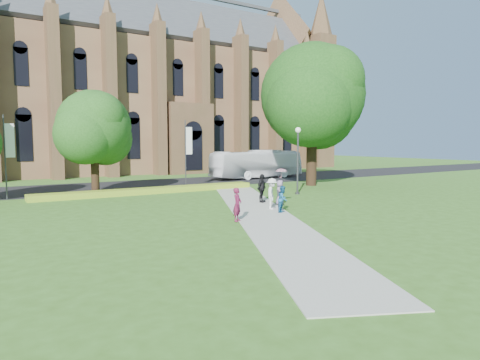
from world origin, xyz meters
TOP-DOWN VIEW (x-y plane):
  - ground at (0.00, 0.00)m, footprint 160.00×160.00m
  - road at (0.00, 20.00)m, footprint 160.00×10.00m
  - footpath at (0.00, 1.00)m, footprint 15.58×28.54m
  - flower_hedge at (-2.00, 13.20)m, footprint 18.00×1.40m
  - cathedral at (10.00, 39.73)m, footprint 52.60×18.25m
  - streetlamp at (7.50, 6.50)m, footprint 0.44×0.44m
  - large_tree at (13.00, 11.00)m, footprint 9.60×9.60m
  - street_tree_1 at (-6.00, 14.50)m, footprint 5.60×5.60m
  - banner_pole_0 at (2.11, 15.20)m, footprint 0.70×0.10m
  - banner_pole_1 at (-11.89, 15.20)m, footprint 0.70×0.10m
  - tour_coach at (13.17, 20.19)m, footprint 11.46×3.24m
  - pedestrian_0 at (-2.68, -0.79)m, footprint 0.75×0.71m
  - pedestrian_1 at (1.03, 0.15)m, footprint 0.95×0.90m
  - pedestrian_2 at (1.20, 1.43)m, footprint 1.30×1.38m
  - pedestrian_3 at (2.36, 4.12)m, footprint 1.20×0.95m
  - pedestrian_4 at (2.59, 2.43)m, footprint 0.91×0.94m
  - parasol at (2.77, 2.53)m, footprint 0.91×0.91m

SIDE VIEW (x-z plane):
  - ground at x=0.00m, z-range 0.00..0.00m
  - road at x=0.00m, z-range 0.00..0.02m
  - footpath at x=0.00m, z-range 0.00..0.04m
  - flower_hedge at x=-2.00m, z-range 0.00..0.45m
  - pedestrian_1 at x=1.03m, z-range 0.04..1.58m
  - pedestrian_4 at x=2.59m, z-range 0.04..1.66m
  - pedestrian_0 at x=-2.68m, z-range 0.04..1.77m
  - pedestrian_2 at x=1.20m, z-range 0.04..1.92m
  - pedestrian_3 at x=2.36m, z-range 0.04..1.95m
  - tour_coach at x=13.17m, z-range 0.02..3.18m
  - parasol at x=2.77m, z-range 1.66..2.30m
  - streetlamp at x=7.50m, z-range 0.68..5.92m
  - banner_pole_0 at x=2.11m, z-range 0.39..6.39m
  - banner_pole_1 at x=-11.89m, z-range 0.39..6.39m
  - street_tree_1 at x=-6.00m, z-range 1.20..9.25m
  - large_tree at x=13.00m, z-range 1.77..14.97m
  - cathedral at x=10.00m, z-range -1.02..26.98m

